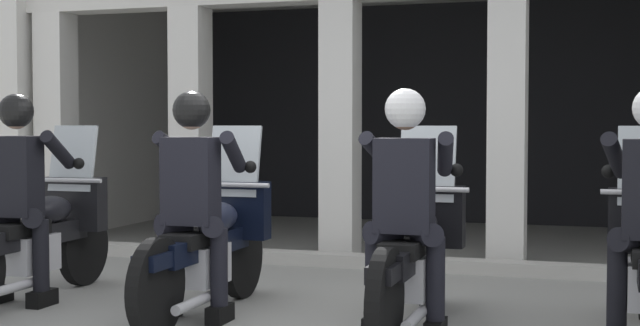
{
  "coord_description": "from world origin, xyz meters",
  "views": [
    {
      "loc": [
        1.98,
        -5.75,
        1.36
      ],
      "look_at": [
        0.0,
        0.39,
        1.08
      ],
      "focal_mm": 50.51,
      "sensor_mm": 36.0,
      "label": 1
    }
  ],
  "objects_px": {
    "police_officer_center_left": "(193,185)",
    "police_officer_center_right": "(405,190)",
    "motorcycle_far_left": "(42,234)",
    "motorcycle_center_left": "(211,243)",
    "motorcycle_center_right": "(415,252)",
    "police_officer_far_left": "(18,180)"
  },
  "relations": [
    {
      "from": "motorcycle_center_right",
      "to": "police_officer_center_right",
      "type": "height_order",
      "value": "police_officer_center_right"
    },
    {
      "from": "police_officer_center_right",
      "to": "police_officer_center_left",
      "type": "bearing_deg",
      "value": -176.69
    },
    {
      "from": "motorcycle_center_left",
      "to": "police_officer_far_left",
      "type": "bearing_deg",
      "value": -174.16
    },
    {
      "from": "motorcycle_far_left",
      "to": "motorcycle_center_left",
      "type": "distance_m",
      "value": 1.49
    },
    {
      "from": "police_officer_far_left",
      "to": "motorcycle_center_right",
      "type": "relative_size",
      "value": 0.78
    },
    {
      "from": "police_officer_center_left",
      "to": "police_officer_far_left",
      "type": "bearing_deg",
      "value": 174.99
    },
    {
      "from": "police_officer_center_left",
      "to": "police_officer_center_right",
      "type": "height_order",
      "value": "same"
    },
    {
      "from": "motorcycle_far_left",
      "to": "motorcycle_center_left",
      "type": "bearing_deg",
      "value": -7.72
    },
    {
      "from": "police_officer_center_right",
      "to": "motorcycle_center_left",
      "type": "bearing_deg",
      "value": 172.52
    },
    {
      "from": "police_officer_far_left",
      "to": "motorcycle_center_right",
      "type": "distance_m",
      "value": 3.02
    },
    {
      "from": "police_officer_center_left",
      "to": "police_officer_center_right",
      "type": "distance_m",
      "value": 1.49
    },
    {
      "from": "police_officer_center_left",
      "to": "police_officer_center_right",
      "type": "bearing_deg",
      "value": -1.02
    },
    {
      "from": "motorcycle_far_left",
      "to": "police_officer_center_left",
      "type": "height_order",
      "value": "police_officer_center_left"
    },
    {
      "from": "motorcycle_far_left",
      "to": "police_officer_center_right",
      "type": "relative_size",
      "value": 1.29
    },
    {
      "from": "motorcycle_far_left",
      "to": "police_officer_center_right",
      "type": "distance_m",
      "value": 3.03
    },
    {
      "from": "motorcycle_center_right",
      "to": "police_officer_center_right",
      "type": "bearing_deg",
      "value": -87.12
    },
    {
      "from": "motorcycle_far_left",
      "to": "police_officer_far_left",
      "type": "relative_size",
      "value": 1.29
    },
    {
      "from": "motorcycle_center_left",
      "to": "police_officer_center_left",
      "type": "distance_m",
      "value": 0.52
    },
    {
      "from": "motorcycle_center_left",
      "to": "police_officer_center_left",
      "type": "height_order",
      "value": "police_officer_center_left"
    },
    {
      "from": "motorcycle_center_right",
      "to": "police_officer_center_left",
      "type": "bearing_deg",
      "value": -165.93
    },
    {
      "from": "motorcycle_far_left",
      "to": "police_officer_center_left",
      "type": "distance_m",
      "value": 1.6
    },
    {
      "from": "police_officer_center_right",
      "to": "motorcycle_center_right",
      "type": "bearing_deg",
      "value": 92.88
    }
  ]
}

